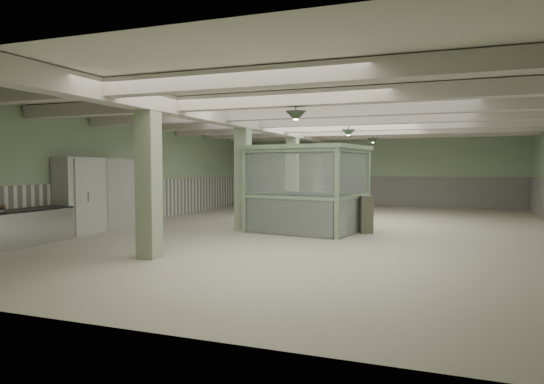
% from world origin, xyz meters
% --- Properties ---
extents(floor, '(20.00, 20.00, 0.00)m').
position_xyz_m(floor, '(0.00, 0.00, 0.00)').
color(floor, beige).
rests_on(floor, ground).
extents(ceiling, '(14.00, 20.00, 0.02)m').
position_xyz_m(ceiling, '(0.00, 0.00, 3.60)').
color(ceiling, white).
rests_on(ceiling, wall_back).
extents(wall_back, '(14.00, 0.02, 3.60)m').
position_xyz_m(wall_back, '(0.00, 10.00, 1.80)').
color(wall_back, '#A7C29B').
rests_on(wall_back, floor).
extents(wall_front, '(14.00, 0.02, 3.60)m').
position_xyz_m(wall_front, '(0.00, -10.00, 1.80)').
color(wall_front, '#A7C29B').
rests_on(wall_front, floor).
extents(wall_left, '(0.02, 20.00, 3.60)m').
position_xyz_m(wall_left, '(-7.00, 0.00, 1.80)').
color(wall_left, '#A7C29B').
rests_on(wall_left, floor).
extents(wainscot_left, '(0.05, 19.90, 1.50)m').
position_xyz_m(wainscot_left, '(-6.97, 0.00, 0.75)').
color(wainscot_left, white).
rests_on(wainscot_left, floor).
extents(wainscot_back, '(13.90, 0.05, 1.50)m').
position_xyz_m(wainscot_back, '(0.00, 9.97, 0.75)').
color(wainscot_back, white).
rests_on(wainscot_back, floor).
extents(girder, '(0.45, 19.90, 0.40)m').
position_xyz_m(girder, '(-2.50, 0.00, 3.38)').
color(girder, beige).
rests_on(girder, ceiling).
extents(beam_a, '(13.90, 0.35, 0.32)m').
position_xyz_m(beam_a, '(0.00, -7.50, 3.42)').
color(beam_a, beige).
rests_on(beam_a, ceiling).
extents(beam_b, '(13.90, 0.35, 0.32)m').
position_xyz_m(beam_b, '(0.00, -5.00, 3.42)').
color(beam_b, beige).
rests_on(beam_b, ceiling).
extents(beam_c, '(13.90, 0.35, 0.32)m').
position_xyz_m(beam_c, '(0.00, -2.50, 3.42)').
color(beam_c, beige).
rests_on(beam_c, ceiling).
extents(beam_d, '(13.90, 0.35, 0.32)m').
position_xyz_m(beam_d, '(0.00, 0.00, 3.42)').
color(beam_d, beige).
rests_on(beam_d, ceiling).
extents(beam_e, '(13.90, 0.35, 0.32)m').
position_xyz_m(beam_e, '(0.00, 2.50, 3.42)').
color(beam_e, beige).
rests_on(beam_e, ceiling).
extents(beam_f, '(13.90, 0.35, 0.32)m').
position_xyz_m(beam_f, '(0.00, 5.00, 3.42)').
color(beam_f, beige).
rests_on(beam_f, ceiling).
extents(beam_g, '(13.90, 0.35, 0.32)m').
position_xyz_m(beam_g, '(0.00, 7.50, 3.42)').
color(beam_g, beige).
rests_on(beam_g, ceiling).
extents(column_a, '(0.42, 0.42, 3.60)m').
position_xyz_m(column_a, '(-2.50, -6.00, 1.80)').
color(column_a, '#9BAD8B').
rests_on(column_a, floor).
extents(column_b, '(0.42, 0.42, 3.60)m').
position_xyz_m(column_b, '(-2.50, -1.00, 1.80)').
color(column_b, '#9BAD8B').
rests_on(column_b, floor).
extents(column_c, '(0.42, 0.42, 3.60)m').
position_xyz_m(column_c, '(-2.50, 4.00, 1.80)').
color(column_c, '#9BAD8B').
rests_on(column_c, floor).
extents(column_d, '(0.42, 0.42, 3.60)m').
position_xyz_m(column_d, '(-2.50, 8.00, 1.80)').
color(column_d, '#9BAD8B').
rests_on(column_d, floor).
extents(pendant_front, '(0.44, 0.44, 0.22)m').
position_xyz_m(pendant_front, '(0.50, -5.00, 3.05)').
color(pendant_front, '#2C3B2C').
rests_on(pendant_front, ceiling).
extents(pendant_mid, '(0.44, 0.44, 0.22)m').
position_xyz_m(pendant_mid, '(0.50, 0.50, 3.05)').
color(pendant_mid, '#2C3B2C').
rests_on(pendant_mid, ceiling).
extents(pendant_back, '(0.44, 0.44, 0.22)m').
position_xyz_m(pendant_back, '(0.50, 5.50, 3.05)').
color(pendant_back, '#2C3B2C').
rests_on(pendant_back, ceiling).
extents(walkin_cooler, '(1.09, 2.54, 2.33)m').
position_xyz_m(walkin_cooler, '(-6.62, -3.00, 1.16)').
color(walkin_cooler, silver).
rests_on(walkin_cooler, floor).
extents(guard_booth, '(3.67, 3.25, 2.62)m').
position_xyz_m(guard_booth, '(-0.56, -0.47, 1.77)').
color(guard_booth, gray).
rests_on(guard_booth, floor).
extents(filing_cabinet, '(0.54, 0.62, 1.12)m').
position_xyz_m(filing_cabinet, '(1.20, -0.30, 0.56)').
color(filing_cabinet, '#626453').
rests_on(filing_cabinet, floor).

